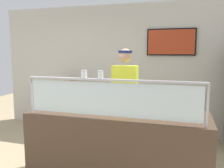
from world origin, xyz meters
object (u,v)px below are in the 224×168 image
at_px(parmesan_shaker, 84,75).
at_px(pizza_tray, 116,109).
at_px(pepper_flake_shaker, 101,75).
at_px(pizza_server, 115,107).
at_px(pizza_box_stack, 63,84).
at_px(worker_figure, 125,98).

bearing_deg(parmesan_shaker, pizza_tray, 60.80).
xyz_separation_m(parmesan_shaker, pepper_flake_shaker, (0.20, -0.00, 0.00)).
bearing_deg(pizza_server, pepper_flake_shaker, -87.17).
relative_size(pizza_server, pepper_flake_shaker, 3.05).
bearing_deg(pizza_box_stack, pepper_flake_shaker, -51.81).
distance_m(parmesan_shaker, worker_figure, 1.16).
xyz_separation_m(pizza_server, worker_figure, (-0.02, 0.61, 0.02)).
xyz_separation_m(parmesan_shaker, pizza_box_stack, (-1.37, 1.99, -0.42)).
height_order(pizza_server, parmesan_shaker, parmesan_shaker).
distance_m(parmesan_shaker, pizza_box_stack, 2.45).
distance_m(pizza_server, parmesan_shaker, 0.68).
bearing_deg(pizza_server, parmesan_shaker, -110.61).
xyz_separation_m(pepper_flake_shaker, worker_figure, (0.03, 1.04, -0.45)).
bearing_deg(worker_figure, parmesan_shaker, -102.40).
xyz_separation_m(pizza_server, pizza_box_stack, (-1.62, 1.56, 0.05)).
bearing_deg(pizza_box_stack, worker_figure, -30.74).
bearing_deg(pepper_flake_shaker, parmesan_shaker, 180.00).
xyz_separation_m(pizza_server, parmesan_shaker, (-0.25, -0.43, 0.46)).
height_order(pizza_tray, pizza_box_stack, pizza_box_stack).
height_order(parmesan_shaker, pepper_flake_shaker, same).
height_order(pepper_flake_shaker, pizza_box_stack, pepper_flake_shaker).
bearing_deg(pizza_tray, worker_figure, 92.34).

